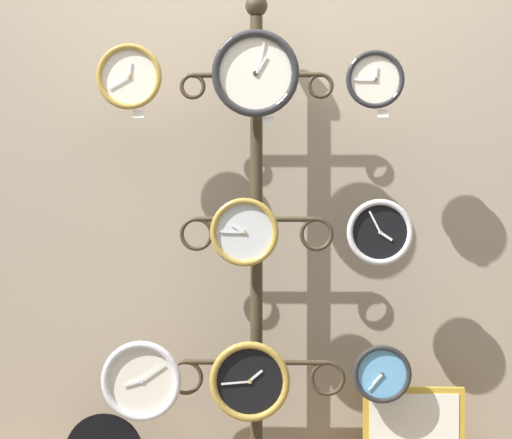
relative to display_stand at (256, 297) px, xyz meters
name	(u,v)px	position (x,y,z in m)	size (l,w,h in m)	color
shop_wall	(257,133)	(0.00, 0.16, 0.63)	(4.40, 0.04, 2.80)	gray
display_stand	(256,297)	(0.00, 0.00, 0.00)	(0.67, 0.32, 1.90)	#382D1E
clock_top_left	(129,77)	(-0.46, -0.08, 0.81)	(0.24, 0.04, 0.24)	silver
clock_top_center	(257,74)	(0.00, -0.12, 0.81)	(0.31, 0.04, 0.31)	silver
clock_top_right	(375,80)	(0.43, -0.10, 0.79)	(0.21, 0.04, 0.21)	silver
clock_middle_center	(244,232)	(-0.04, -0.11, 0.25)	(0.25, 0.04, 0.25)	silver
clock_middle_right	(380,232)	(0.45, -0.08, 0.25)	(0.24, 0.04, 0.24)	black
clock_bottom_left	(142,381)	(-0.41, -0.11, -0.29)	(0.29, 0.04, 0.29)	silver
clock_bottom_center	(250,381)	(-0.02, -0.12, -0.29)	(0.29, 0.04, 0.29)	black
clock_bottom_right	(382,374)	(0.46, -0.09, -0.27)	(0.21, 0.04, 0.21)	#60A8DB
picture_frame	(414,438)	(0.59, -0.02, -0.52)	(0.37, 0.02, 0.38)	gold
price_tag_upper	(138,114)	(-0.43, -0.08, 0.67)	(0.04, 0.00, 0.03)	white
price_tag_mid	(269,121)	(0.05, -0.12, 0.64)	(0.04, 0.00, 0.03)	white
price_tag_lower	(383,114)	(0.45, -0.11, 0.67)	(0.04, 0.00, 0.03)	white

